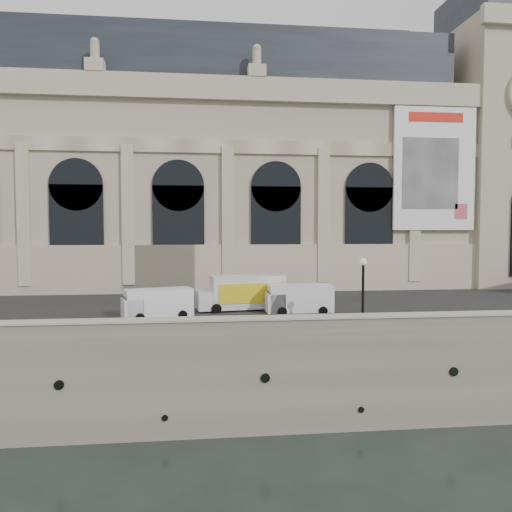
# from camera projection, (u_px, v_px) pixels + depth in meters

# --- Properties ---
(ground) EXTENTS (260.00, 260.00, 0.00)m
(ground) POSITION_uv_depth(u_px,v_px,m) (232.00, 438.00, 30.08)
(ground) COLOR black
(ground) RESTS_ON ground
(quay) EXTENTS (160.00, 70.00, 6.00)m
(quay) POSITION_uv_depth(u_px,v_px,m) (215.00, 303.00, 64.64)
(quay) COLOR gray
(quay) RESTS_ON ground
(street) EXTENTS (160.00, 24.00, 0.06)m
(street) POSITION_uv_depth(u_px,v_px,m) (222.00, 304.00, 43.64)
(street) COLOR #2D2D2D
(street) RESTS_ON quay
(parapet) EXTENTS (160.00, 1.40, 1.21)m
(parapet) POSITION_uv_depth(u_px,v_px,m) (231.00, 327.00, 30.32)
(parapet) COLOR gray
(parapet) RESTS_ON quay
(museum) EXTENTS (69.00, 18.70, 29.10)m
(museum) POSITION_uv_depth(u_px,v_px,m) (164.00, 169.00, 58.97)
(museum) COLOR #B8AA8E
(museum) RESTS_ON quay
(clock_pavilion) EXTENTS (13.00, 14.72, 36.70)m
(clock_pavilion) POSITION_uv_depth(u_px,v_px,m) (497.00, 140.00, 60.36)
(clock_pavilion) COLOR #B8AA8E
(clock_pavilion) RESTS_ON quay
(van_b) EXTENTS (5.32, 3.22, 2.22)m
(van_b) POSITION_uv_depth(u_px,v_px,m) (154.00, 304.00, 36.34)
(van_b) COLOR white
(van_b) RESTS_ON quay
(van_c) EXTENTS (5.12, 2.14, 2.28)m
(van_c) POSITION_uv_depth(u_px,v_px,m) (296.00, 299.00, 38.68)
(van_c) COLOR silver
(van_c) RESTS_ON quay
(box_truck) EXTENTS (7.29, 3.31, 2.84)m
(box_truck) POSITION_uv_depth(u_px,v_px,m) (242.00, 293.00, 40.33)
(box_truck) COLOR silver
(box_truck) RESTS_ON quay
(lamp_right) EXTENTS (0.48, 0.48, 4.69)m
(lamp_right) POSITION_uv_depth(u_px,v_px,m) (363.00, 294.00, 32.63)
(lamp_right) COLOR black
(lamp_right) RESTS_ON quay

